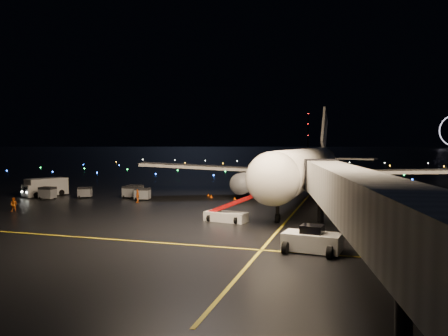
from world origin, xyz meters
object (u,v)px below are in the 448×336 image
(airliner, at_px, (309,146))
(crew_c, at_px, (138,196))
(baggage_cart_4, at_px, (48,193))
(baggage_cart_0, at_px, (135,191))
(service_truck, at_px, (47,187))
(pushback_tug, at_px, (312,238))
(baggage_cart_2, at_px, (130,192))
(baggage_cart_1, at_px, (142,194))
(baggage_cart_3, at_px, (85,192))
(crew_b, at_px, (14,205))
(belt_loader, at_px, (226,206))

(airliner, xyz_separation_m, crew_c, (-22.09, -14.20, -6.84))
(crew_c, height_order, baggage_cart_4, crew_c)
(baggage_cart_4, bearing_deg, baggage_cart_0, 28.16)
(service_truck, xyz_separation_m, crew_c, (17.25, -2.82, -0.49))
(baggage_cart_0, bearing_deg, crew_c, -53.30)
(pushback_tug, relative_size, service_truck, 0.56)
(baggage_cart_2, relative_size, baggage_cart_4, 0.99)
(baggage_cart_2, bearing_deg, service_truck, -175.31)
(airliner, relative_size, baggage_cart_0, 25.01)
(baggage_cart_1, relative_size, baggage_cart_2, 0.99)
(baggage_cart_1, relative_size, baggage_cart_4, 0.97)
(airliner, height_order, service_truck, airliner)
(baggage_cart_0, height_order, baggage_cart_3, baggage_cart_0)
(crew_b, relative_size, baggage_cart_4, 0.79)
(crew_c, relative_size, baggage_cart_4, 0.86)
(airliner, distance_m, baggage_cart_2, 28.23)
(airliner, xyz_separation_m, pushback_tug, (3.70, -35.15, -6.74))
(airliner, xyz_separation_m, crew_b, (-32.59, -25.69, -6.91))
(belt_loader, relative_size, baggage_cart_2, 3.13)
(pushback_tug, distance_m, crew_b, 37.51)
(belt_loader, xyz_separation_m, baggage_cart_3, (-26.05, 12.98, -0.79))
(belt_loader, xyz_separation_m, crew_b, (-26.40, -1.01, -0.75))
(pushback_tug, bearing_deg, baggage_cart_1, 146.40)
(crew_b, bearing_deg, belt_loader, -16.79)
(crew_b, height_order, crew_c, crew_c)
(baggage_cart_0, bearing_deg, service_truck, -163.88)
(baggage_cart_1, height_order, baggage_cart_2, baggage_cart_2)
(pushback_tug, height_order, belt_loader, belt_loader)
(baggage_cart_2, bearing_deg, baggage_cart_1, -31.04)
(pushback_tug, distance_m, baggage_cart_4, 44.93)
(service_truck, xyz_separation_m, baggage_cart_3, (7.10, -0.30, -0.59))
(baggage_cart_2, relative_size, baggage_cart_3, 1.10)
(baggage_cart_1, distance_m, baggage_cart_2, 3.27)
(airliner, height_order, baggage_cart_2, airliner)
(service_truck, bearing_deg, airliner, 41.08)
(airliner, relative_size, belt_loader, 8.25)
(baggage_cart_4, bearing_deg, belt_loader, -18.66)
(pushback_tug, relative_size, baggage_cart_2, 2.02)
(baggage_cart_3, bearing_deg, service_truck, 156.25)
(crew_c, bearing_deg, baggage_cart_0, -161.47)
(belt_loader, height_order, baggage_cart_2, belt_loader)
(crew_c, distance_m, baggage_cart_4, 14.33)
(pushback_tug, distance_m, belt_loader, 14.42)
(belt_loader, bearing_deg, service_truck, 169.65)
(crew_b, distance_m, baggage_cart_0, 18.38)
(baggage_cart_1, xyz_separation_m, baggage_cart_2, (-2.83, 1.63, 0.01))
(pushback_tug, bearing_deg, crew_c, 149.06)
(baggage_cart_1, xyz_separation_m, baggage_cart_3, (-9.58, -0.06, -0.07))
(belt_loader, height_order, baggage_cart_4, belt_loader)
(crew_b, bearing_deg, pushback_tug, -33.60)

